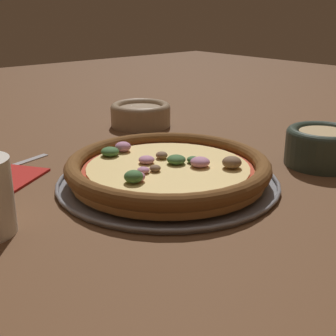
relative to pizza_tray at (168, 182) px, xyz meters
name	(u,v)px	position (x,y,z in m)	size (l,w,h in m)	color
ground_plane	(168,184)	(0.00, 0.00, 0.00)	(3.00, 3.00, 0.00)	brown
pizza_tray	(168,182)	(0.00, 0.00, 0.00)	(0.34, 0.34, 0.01)	gray
pizza	(168,168)	(0.00, 0.00, 0.02)	(0.31, 0.31, 0.04)	#BC7F42
bowl_near	(323,145)	(0.10, 0.26, 0.03)	(0.12, 0.12, 0.06)	#334238
bowl_far	(141,114)	(-0.32, 0.19, 0.02)	(0.13, 0.13, 0.05)	#9E8466
napkin	(0,176)	(-0.19, -0.18, 0.00)	(0.16, 0.15, 0.01)	#B2231E
fork	(1,169)	(-0.23, -0.17, 0.00)	(0.06, 0.17, 0.00)	#B7B7BC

